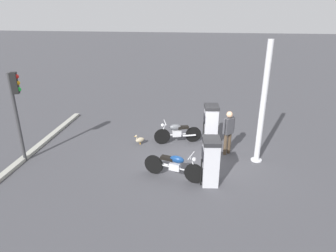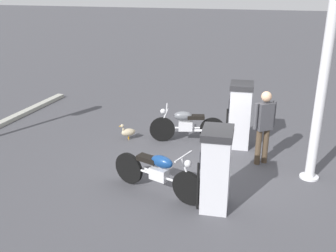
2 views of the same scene
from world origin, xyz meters
The scene contains 8 objects.
ground_plane centered at (0.00, 0.00, 0.00)m, with size 120.00×120.00×0.00m, color #424247.
fuel_pump_near centered at (-0.39, -1.52, 0.84)m, with size 0.64×0.77×1.65m.
fuel_pump_far centered at (-0.39, 1.52, 0.79)m, with size 0.61×0.77×1.55m.
motorcycle_near_pump centered at (0.96, -1.35, 0.49)m, with size 1.91×0.74×0.97m.
motorcycle_far_pump centered at (0.76, 1.39, 0.47)m, with size 2.05×0.81×0.97m.
attendant_person centered at (-1.04, -0.64, 1.00)m, with size 0.49×0.44×1.72m.
wandering_duck centered at (2.47, -0.99, 0.22)m, with size 0.41×0.37×0.46m.
canopy_support_pole centered at (-2.11, -0.23, 2.09)m, with size 0.40×0.40×4.34m.
Camera 2 is at (-1.48, 7.61, 3.89)m, focal length 40.50 mm.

